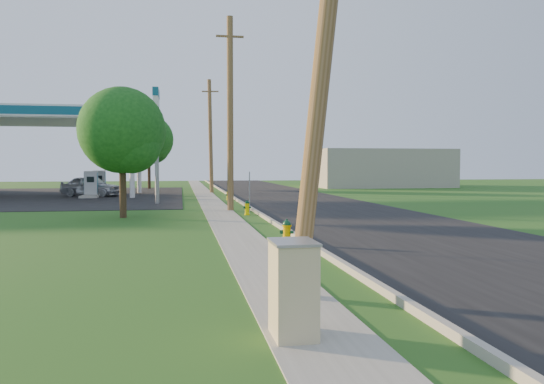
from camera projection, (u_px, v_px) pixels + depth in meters
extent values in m
plane|color=#225919|center=(341.00, 283.00, 10.44)|extent=(140.00, 140.00, 0.00)
cube|color=black|center=(375.00, 223.00, 21.05)|extent=(8.00, 120.00, 0.02)
cube|color=#9B978D|center=(276.00, 224.00, 20.37)|extent=(0.15, 120.00, 0.15)
cube|color=gray|center=(231.00, 226.00, 20.07)|extent=(1.50, 120.00, 0.03)
cube|color=black|center=(4.00, 196.00, 39.22)|extent=(26.00, 28.00, 0.02)
cylinder|color=brown|center=(326.00, 24.00, 9.12)|extent=(1.31, 0.32, 9.48)
cylinder|color=brown|center=(230.00, 114.00, 26.83)|extent=(0.32, 0.32, 9.80)
cube|color=brown|center=(230.00, 36.00, 26.63)|extent=(1.40, 0.10, 0.10)
cylinder|color=brown|center=(210.00, 136.00, 44.55)|extent=(0.49, 0.32, 9.50)
cube|color=brown|center=(210.00, 91.00, 44.36)|extent=(1.40, 0.10, 0.12)
cube|color=gray|center=(304.00, 213.00, 14.57)|extent=(0.05, 0.04, 2.00)
cube|color=gray|center=(249.00, 192.00, 26.18)|extent=(0.05, 0.04, 2.00)
cube|color=gray|center=(228.00, 184.00, 38.19)|extent=(0.05, 0.04, 2.00)
cylinder|color=silver|center=(132.00, 159.00, 37.45)|extent=(0.36, 0.36, 5.50)
cylinder|color=silver|center=(139.00, 160.00, 43.94)|extent=(0.36, 0.36, 5.50)
cube|color=silver|center=(31.00, 116.00, 39.26)|extent=(18.00, 9.00, 0.90)
cube|color=#0E536D|center=(31.00, 116.00, 39.26)|extent=(18.15, 9.15, 0.63)
cube|color=silver|center=(31.00, 121.00, 39.28)|extent=(18.18, 9.18, 0.10)
cube|color=#9B978D|center=(91.00, 196.00, 38.35)|extent=(1.20, 3.20, 0.18)
cube|color=#9EA0A3|center=(91.00, 183.00, 38.30)|extent=(0.90, 0.50, 1.70)
cube|color=#0E536D|center=(91.00, 183.00, 38.30)|extent=(0.94, 0.40, 1.50)
cube|color=black|center=(90.00, 179.00, 38.03)|extent=(0.50, 0.02, 0.40)
cube|color=#9B978D|center=(100.00, 193.00, 42.29)|extent=(1.20, 3.20, 0.18)
cube|color=#9EA0A3|center=(99.00, 181.00, 42.24)|extent=(0.90, 0.50, 1.70)
cube|color=#0E536D|center=(99.00, 181.00, 42.24)|extent=(0.94, 0.40, 1.50)
cube|color=black|center=(99.00, 178.00, 41.96)|extent=(0.50, 0.02, 0.40)
cylinder|color=gray|center=(157.00, 162.00, 31.70)|extent=(0.24, 0.24, 5.00)
cube|color=silver|center=(156.00, 107.00, 31.53)|extent=(0.30, 2.00, 2.00)
cube|color=#0E536D|center=(156.00, 93.00, 31.49)|extent=(0.34, 2.04, 0.50)
cube|color=gray|center=(377.00, 168.00, 57.69)|extent=(14.00, 10.00, 4.00)
cylinder|color=#372818|center=(123.00, 184.00, 23.38)|extent=(0.30, 0.30, 2.97)
sphere|color=#144814|center=(122.00, 130.00, 23.26)|extent=(3.80, 3.80, 3.80)
sphere|color=#144814|center=(131.00, 144.00, 23.06)|extent=(2.61, 2.61, 2.61)
cylinder|color=#372818|center=(149.00, 170.00, 52.07)|extent=(0.30, 0.30, 3.74)
sphere|color=#144814|center=(149.00, 139.00, 51.92)|extent=(4.78, 4.78, 4.78)
sphere|color=#144814|center=(153.00, 147.00, 51.73)|extent=(3.29, 3.29, 3.29)
cylinder|color=#E8A900|center=(287.00, 244.00, 15.33)|extent=(0.29, 0.29, 0.06)
cylinder|color=#E8A900|center=(287.00, 235.00, 15.32)|extent=(0.23, 0.23, 0.62)
cylinder|color=#E8A900|center=(287.00, 226.00, 15.31)|extent=(0.29, 0.29, 0.04)
sphere|color=#0F3E22|center=(287.00, 224.00, 15.30)|extent=(0.24, 0.24, 0.24)
cylinder|color=#0F3E22|center=(287.00, 220.00, 15.30)|extent=(0.05, 0.05, 0.06)
cylinder|color=#0F3E22|center=(286.00, 233.00, 15.18)|extent=(0.15, 0.16, 0.11)
cylinder|color=#0F3E22|center=(282.00, 232.00, 15.35)|extent=(0.13, 0.13, 0.09)
cylinder|color=#0F3E22|center=(292.00, 232.00, 15.28)|extent=(0.13, 0.13, 0.09)
cylinder|color=#EDD300|center=(247.00, 214.00, 24.70)|extent=(0.26, 0.26, 0.06)
cylinder|color=#EDD300|center=(247.00, 209.00, 24.69)|extent=(0.21, 0.21, 0.56)
cylinder|color=#EDD300|center=(247.00, 204.00, 24.68)|extent=(0.26, 0.26, 0.04)
sphere|color=#063318|center=(247.00, 203.00, 24.67)|extent=(0.22, 0.22, 0.22)
cylinder|color=#063318|center=(247.00, 201.00, 24.67)|extent=(0.05, 0.05, 0.06)
cylinder|color=#063318|center=(248.00, 208.00, 24.56)|extent=(0.11, 0.12, 0.10)
cylinder|color=#063318|center=(244.00, 207.00, 24.66)|extent=(0.10, 0.09, 0.08)
cylinder|color=#063318|center=(250.00, 207.00, 24.71)|extent=(0.10, 0.09, 0.08)
cylinder|color=yellow|center=(228.00, 200.00, 35.28)|extent=(0.26, 0.26, 0.06)
cylinder|color=yellow|center=(228.00, 196.00, 35.26)|extent=(0.21, 0.21, 0.57)
cylinder|color=yellow|center=(228.00, 192.00, 35.25)|extent=(0.26, 0.26, 0.04)
sphere|color=#093E20|center=(228.00, 192.00, 35.25)|extent=(0.22, 0.22, 0.22)
cylinder|color=#093E20|center=(228.00, 190.00, 35.24)|extent=(0.05, 0.05, 0.06)
cylinder|color=#093E20|center=(229.00, 195.00, 35.13)|extent=(0.11, 0.12, 0.10)
cylinder|color=#093E20|center=(226.00, 195.00, 35.23)|extent=(0.10, 0.09, 0.09)
cylinder|color=#093E20|center=(230.00, 195.00, 35.29)|extent=(0.10, 0.09, 0.09)
cube|color=tan|center=(293.00, 291.00, 7.07)|extent=(0.56, 0.74, 1.28)
cube|color=gray|center=(293.00, 242.00, 7.03)|extent=(0.59, 0.78, 0.04)
imported|color=#B9BCC2|center=(91.00, 186.00, 39.36)|extent=(4.85, 3.53, 1.54)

